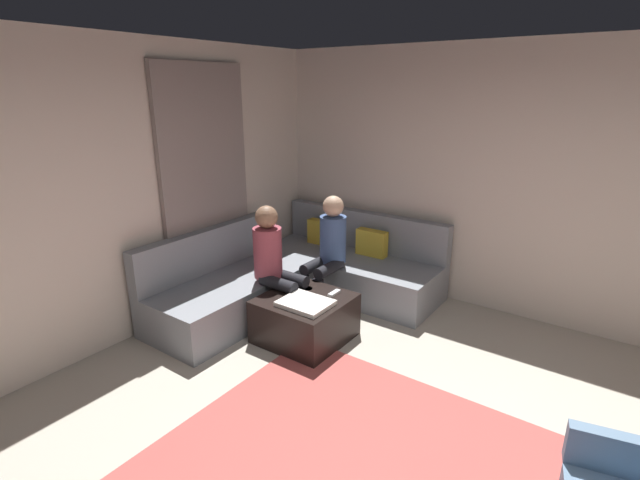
% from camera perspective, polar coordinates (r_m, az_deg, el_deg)
% --- Properties ---
extents(wall_back, '(6.00, 0.12, 2.70)m').
position_cam_1_polar(wall_back, '(4.98, 24.95, 5.91)').
color(wall_back, beige).
rests_on(wall_back, ground_plane).
extents(wall_left, '(0.12, 6.00, 2.70)m').
position_cam_1_polar(wall_left, '(4.34, -27.69, 3.93)').
color(wall_left, beige).
rests_on(wall_left, ground_plane).
extents(curtain_panel, '(0.06, 1.10, 2.50)m').
position_cam_1_polar(curtain_panel, '(4.99, -13.73, 5.94)').
color(curtain_panel, gray).
rests_on(curtain_panel, ground_plane).
extents(area_rug, '(2.60, 2.20, 0.01)m').
position_cam_1_polar(area_rug, '(3.19, 5.57, -27.10)').
color(area_rug, '#AD4C47').
rests_on(area_rug, ground_plane).
extents(sectional_couch, '(2.10, 2.55, 0.87)m').
position_cam_1_polar(sectional_couch, '(5.17, -2.48, -4.40)').
color(sectional_couch, gray).
rests_on(sectional_couch, ground_plane).
extents(ottoman, '(0.76, 0.76, 0.42)m').
position_cam_1_polar(ottoman, '(4.42, -1.85, -9.53)').
color(ottoman, black).
rests_on(ottoman, ground_plane).
extents(folded_blanket, '(0.44, 0.36, 0.04)m').
position_cam_1_polar(folded_blanket, '(4.18, -1.79, -7.73)').
color(folded_blanket, white).
rests_on(folded_blanket, ottoman).
extents(coffee_mug, '(0.08, 0.08, 0.10)m').
position_cam_1_polar(coffee_mug, '(4.56, -2.72, -5.05)').
color(coffee_mug, '#334C72').
rests_on(coffee_mug, ottoman).
extents(game_remote, '(0.05, 0.15, 0.02)m').
position_cam_1_polar(game_remote, '(4.39, 1.76, -6.51)').
color(game_remote, white).
rests_on(game_remote, ottoman).
extents(person_on_couch_back, '(0.30, 0.60, 1.20)m').
position_cam_1_polar(person_on_couch_back, '(4.89, 0.95, -0.99)').
color(person_on_couch_back, black).
rests_on(person_on_couch_back, ground_plane).
extents(person_on_couch_side, '(0.60, 0.30, 1.20)m').
position_cam_1_polar(person_on_couch_side, '(4.54, -5.46, -2.64)').
color(person_on_couch_side, black).
rests_on(person_on_couch_side, ground_plane).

